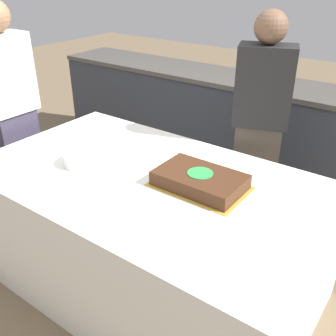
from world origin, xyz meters
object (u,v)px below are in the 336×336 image
object	(u,v)px
person_cutting_cake	(259,133)
person_seated_left	(13,116)
cake	(200,180)
plate_stack	(82,159)

from	to	relation	value
person_cutting_cake	person_seated_left	world-z (taller)	person_seated_left
person_cutting_cake	person_seated_left	xyz separation A→B (m)	(-1.51, -0.80, 0.03)
cake	person_seated_left	world-z (taller)	person_seated_left
cake	person_seated_left	size ratio (longest dim) A/B	0.30
cake	plate_stack	distance (m)	0.72
plate_stack	person_cutting_cake	bearing A→B (deg)	52.28
plate_stack	person_seated_left	world-z (taller)	person_seated_left
cake	person_cutting_cake	xyz separation A→B (m)	(-0.00, 0.72, 0.02)
person_cutting_cake	person_seated_left	distance (m)	1.71
cake	person_cutting_cake	distance (m)	0.72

